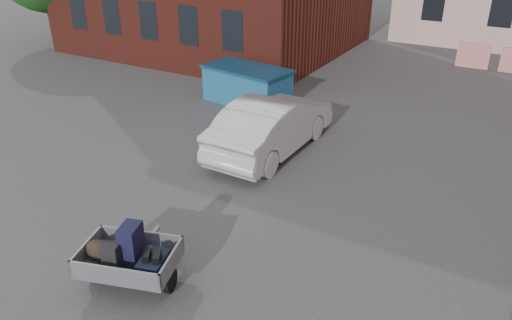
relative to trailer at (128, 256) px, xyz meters
The scene contains 4 objects.
ground 2.70m from the trailer, 81.28° to the left, with size 120.00×120.00×0.00m, color #38383A.
trailer is the anchor object (origin of this frame).
dumpster 9.61m from the trailer, 108.71° to the left, with size 3.15×1.96×1.24m.
silver_car 6.14m from the trailer, 94.74° to the left, with size 1.61×4.61×1.52m, color #B5B8BD.
Camera 1 is at (4.95, -7.49, 5.88)m, focal length 35.00 mm.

